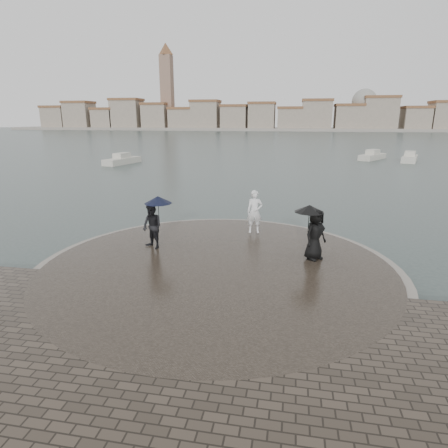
# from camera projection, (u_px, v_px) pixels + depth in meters

# --- Properties ---
(ground) EXTENTS (400.00, 400.00, 0.00)m
(ground) POSITION_uv_depth(u_px,v_px,m) (190.00, 327.00, 9.68)
(ground) COLOR #2B3835
(ground) RESTS_ON ground
(kerb_ring) EXTENTS (12.50, 12.50, 0.32)m
(kerb_ring) POSITION_uv_depth(u_px,v_px,m) (217.00, 270.00, 12.95)
(kerb_ring) COLOR gray
(kerb_ring) RESTS_ON ground
(quay_tip) EXTENTS (11.90, 11.90, 0.36)m
(quay_tip) POSITION_uv_depth(u_px,v_px,m) (217.00, 269.00, 12.95)
(quay_tip) COLOR #2D261E
(quay_tip) RESTS_ON ground
(statue) EXTENTS (0.75, 0.55, 1.88)m
(statue) POSITION_uv_depth(u_px,v_px,m) (255.00, 212.00, 16.29)
(statue) COLOR white
(statue) RESTS_ON quay_tip
(visitor_left) EXTENTS (1.31, 1.13, 2.04)m
(visitor_left) POSITION_uv_depth(u_px,v_px,m) (154.00, 220.00, 14.26)
(visitor_left) COLOR black
(visitor_left) RESTS_ON quay_tip
(visitor_right) EXTENTS (1.30, 1.15, 1.95)m
(visitor_right) POSITION_uv_depth(u_px,v_px,m) (314.00, 228.00, 13.14)
(visitor_right) COLOR black
(visitor_right) RESTS_ON quay_tip
(far_skyline) EXTENTS (260.00, 20.00, 37.00)m
(far_skyline) POSITION_uv_depth(u_px,v_px,m) (275.00, 117.00, 161.32)
(far_skyline) COLOR gray
(far_skyline) RESTS_ON ground
(boats) EXTENTS (37.25, 16.24, 1.50)m
(boats) POSITION_uv_depth(u_px,v_px,m) (306.00, 159.00, 46.71)
(boats) COLOR beige
(boats) RESTS_ON ground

